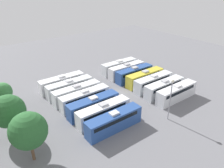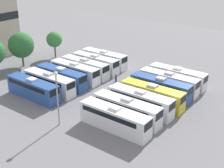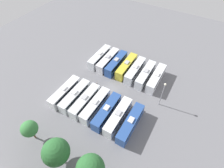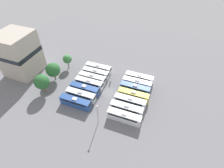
# 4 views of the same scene
# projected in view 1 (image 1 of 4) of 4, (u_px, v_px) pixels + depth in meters

# --- Properties ---
(ground_plane) EXTENTS (118.54, 118.54, 0.00)m
(ground_plane) POSITION_uv_depth(u_px,v_px,m) (117.00, 94.00, 51.21)
(ground_plane) COLOR slate
(bus_0) EXTENTS (2.45, 11.03, 3.63)m
(bus_0) POSITION_uv_depth(u_px,v_px,m) (176.00, 92.00, 48.02)
(bus_0) COLOR silver
(bus_0) RESTS_ON ground_plane
(bus_1) EXTENTS (2.45, 11.03, 3.63)m
(bus_1) POSITION_uv_depth(u_px,v_px,m) (164.00, 87.00, 50.28)
(bus_1) COLOR silver
(bus_1) RESTS_ON ground_plane
(bus_2) EXTENTS (2.45, 11.03, 3.63)m
(bus_2) POSITION_uv_depth(u_px,v_px,m) (153.00, 82.00, 52.88)
(bus_2) COLOR silver
(bus_2) RESTS_ON ground_plane
(bus_3) EXTENTS (2.45, 11.03, 3.63)m
(bus_3) POSITION_uv_depth(u_px,v_px,m) (145.00, 77.00, 55.30)
(bus_3) COLOR gold
(bus_3) RESTS_ON ground_plane
(bus_4) EXTENTS (2.45, 11.03, 3.63)m
(bus_4) POSITION_uv_depth(u_px,v_px,m) (134.00, 73.00, 57.61)
(bus_4) COLOR #284C93
(bus_4) RESTS_ON ground_plane
(bus_5) EXTENTS (2.45, 11.03, 3.63)m
(bus_5) POSITION_uv_depth(u_px,v_px,m) (126.00, 70.00, 59.80)
(bus_5) COLOR silver
(bus_5) RESTS_ON ground_plane
(bus_6) EXTENTS (2.45, 11.03, 3.63)m
(bus_6) POSITION_uv_depth(u_px,v_px,m) (119.00, 66.00, 62.20)
(bus_6) COLOR silver
(bus_6) RESTS_ON ground_plane
(bus_7) EXTENTS (2.45, 11.03, 3.63)m
(bus_7) POSITION_uv_depth(u_px,v_px,m) (114.00, 121.00, 38.40)
(bus_7) COLOR #284C93
(bus_7) RESTS_ON ground_plane
(bus_8) EXTENTS (2.45, 11.03, 3.63)m
(bus_8) POSITION_uv_depth(u_px,v_px,m) (103.00, 112.00, 41.04)
(bus_8) COLOR silver
(bus_8) RESTS_ON ground_plane
(bus_9) EXTENTS (2.45, 11.03, 3.63)m
(bus_9) POSITION_uv_depth(u_px,v_px,m) (93.00, 105.00, 43.25)
(bus_9) COLOR #284C93
(bus_9) RESTS_ON ground_plane
(bus_10) EXTENTS (2.45, 11.03, 3.63)m
(bus_10) POSITION_uv_depth(u_px,v_px,m) (85.00, 98.00, 45.82)
(bus_10) COLOR silver
(bus_10) RESTS_ON ground_plane
(bus_11) EXTENTS (2.45, 11.03, 3.63)m
(bus_11) POSITION_uv_depth(u_px,v_px,m) (77.00, 93.00, 47.98)
(bus_11) COLOR silver
(bus_11) RESTS_ON ground_plane
(bus_12) EXTENTS (2.45, 11.03, 3.63)m
(bus_12) POSITION_uv_depth(u_px,v_px,m) (70.00, 87.00, 50.35)
(bus_12) COLOR silver
(bus_12) RESTS_ON ground_plane
(bus_13) EXTENTS (2.45, 11.03, 3.63)m
(bus_13) POSITION_uv_depth(u_px,v_px,m) (62.00, 83.00, 52.58)
(bus_13) COLOR white
(bus_13) RESTS_ON ground_plane
(worker_person) EXTENTS (0.36, 0.36, 1.66)m
(worker_person) POSITION_uv_depth(u_px,v_px,m) (101.00, 86.00, 53.09)
(worker_person) COLOR #333338
(worker_person) RESTS_ON ground_plane
(light_pole) EXTENTS (0.60, 0.60, 8.37)m
(light_pole) POSITION_uv_depth(u_px,v_px,m) (171.00, 93.00, 39.64)
(light_pole) COLOR gray
(light_pole) RESTS_ON ground_plane
(tree_0) EXTENTS (5.43, 5.43, 8.03)m
(tree_0) POSITION_uv_depth(u_px,v_px,m) (28.00, 131.00, 30.44)
(tree_0) COLOR brown
(tree_0) RESTS_ON ground_plane
(tree_1) EXTENTS (5.59, 5.59, 7.61)m
(tree_1) POSITION_uv_depth(u_px,v_px,m) (9.00, 111.00, 35.77)
(tree_1) COLOR brown
(tree_1) RESTS_ON ground_plane
(tree_2) EXTENTS (3.75, 3.75, 6.27)m
(tree_2) POSITION_uv_depth(u_px,v_px,m) (2.00, 92.00, 42.75)
(tree_2) COLOR brown
(tree_2) RESTS_ON ground_plane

